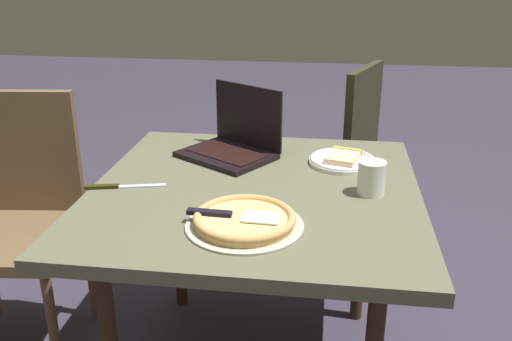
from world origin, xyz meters
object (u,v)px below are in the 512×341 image
dining_table (255,207)px  drink_cup (371,177)px  pizza_plate (343,160)px  pizza_tray (244,220)px  laptop (234,142)px  chair_near (15,209)px  chair_far (338,149)px  table_knife (117,186)px

dining_table → drink_cup: bearing=-89.7°
pizza_plate → pizza_tray: pizza_tray is taller
laptop → chair_near: size_ratio=0.42×
laptop → pizza_plate: bearing=-95.3°
pizza_plate → chair_near: 1.18m
dining_table → chair_far: chair_far is taller
drink_cup → chair_near: 1.25m
dining_table → drink_cup: size_ratio=10.00×
laptop → drink_cup: 0.55m
pizza_plate → laptop: bearing=84.7°
pizza_plate → chair_far: chair_far is taller
pizza_plate → chair_far: bearing=0.5°
dining_table → chair_near: chair_near is taller
table_knife → chair_near: size_ratio=0.26×
pizza_plate → chair_near: bearing=98.0°
dining_table → chair_far: (0.91, -0.27, -0.11)m
chair_near → chair_far: size_ratio=1.01×
table_knife → chair_far: (0.97, -0.69, -0.18)m
pizza_plate → chair_near: size_ratio=0.25×
drink_cup → laptop: bearing=58.8°
table_knife → chair_near: 0.51m
drink_cup → chair_far: (0.91, 0.09, -0.23)m
dining_table → chair_far: 0.96m
pizza_plate → pizza_tray: (-0.52, 0.26, 0.00)m
drink_cup → chair_near: chair_near is taller
table_knife → chair_near: (0.15, 0.45, -0.18)m
dining_table → drink_cup: drink_cup is taller
table_knife → pizza_plate: bearing=-66.0°
dining_table → table_knife: table_knife is taller
laptop → drink_cup: (-0.28, -0.47, 0.00)m
chair_near → dining_table: bearing=-95.7°
table_knife → chair_far: 1.21m
chair_near → table_knife: bearing=-108.1°
laptop → pizza_tray: size_ratio=1.23×
drink_cup → chair_near: size_ratio=0.11×
pizza_tray → chair_near: 0.97m
table_knife → drink_cup: size_ratio=2.37×
chair_far → laptop: bearing=148.5°
drink_cup → dining_table: bearing=90.3°
pizza_plate → pizza_tray: bearing=153.0°
pizza_plate → pizza_tray: size_ratio=0.73×
pizza_tray → chair_near: bearing=68.2°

